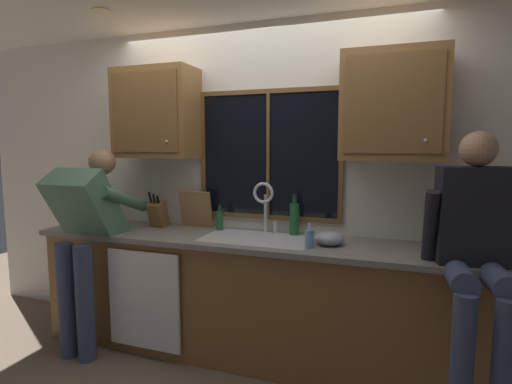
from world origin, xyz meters
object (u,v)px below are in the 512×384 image
Objects in this scene: person_standing at (86,229)px; mixing_bowl at (329,238)px; soap_dispenser at (309,238)px; cutting_board at (196,209)px; bottle_green_glass at (294,218)px; person_sitting_on_counter at (476,236)px; bottle_tall_clear at (220,220)px; knife_block at (158,214)px.

person_standing is 7.70× the size of mixing_bowl.
soap_dispenser is at bearing 6.38° from person_standing.
person_standing is 1.70m from soap_dispenser.
bottle_green_glass reaches higher than cutting_board.
person_sitting_on_counter is 1.24m from bottle_green_glass.
cutting_board is 1.10m from soap_dispenser.
person_standing reaches higher than mixing_bowl.
bottle_green_glass reaches higher than soap_dispenser.
mixing_bowl is 0.93m from bottle_tall_clear.
person_sitting_on_counter is at bearing -17.06° from mixing_bowl.
cutting_board is 0.85m from bottle_green_glass.
cutting_board is at bearing 169.13° from bottle_tall_clear.
person_sitting_on_counter is 0.90m from mixing_bowl.
cutting_board is at bearing 168.73° from mixing_bowl.
person_sitting_on_counter is at bearing 1.12° from person_standing.
cutting_board is 0.25m from bottle_tall_clear.
person_standing is at bearing -160.57° from bottle_green_glass.
knife_block is 1.55× the size of bottle_tall_clear.
soap_dispenser is 0.54× the size of bottle_green_glass.
cutting_board is 1.83× the size of soap_dispenser.
mixing_bowl is (1.45, -0.13, -0.06)m from knife_block.
knife_block reaches higher than soap_dispenser.
bottle_green_glass reaches higher than bottle_tall_clear.
bottle_green_glass is at bearing 157.30° from person_sitting_on_counter.
person_sitting_on_counter reaches higher than bottle_tall_clear.
knife_block reaches higher than bottle_tall_clear.
knife_block is 1.04× the size of cutting_board.
bottle_tall_clear is at bearing -10.87° from cutting_board.
bottle_tall_clear is (-1.75, 0.44, -0.10)m from person_sitting_on_counter.
person_sitting_on_counter is 4.05× the size of bottle_green_glass.
bottle_tall_clear is at bearing -176.54° from bottle_green_glass.
soap_dispenser is (1.04, -0.35, -0.09)m from cutting_board.
cutting_board is 1.00× the size of bottle_green_glass.
person_standing is at bearing -170.22° from mixing_bowl.
knife_block is 1.57× the size of mixing_bowl.
person_standing is 9.30× the size of soap_dispenser.
bottle_tall_clear is (0.54, 0.05, -0.02)m from knife_block.
person_standing is 0.57m from knife_block.
person_standing is 7.59× the size of bottle_tall_clear.
knife_block is (0.35, 0.44, 0.06)m from person_standing.
person_sitting_on_counter is at bearing -8.15° from soap_dispenser.
soap_dispenser reaches higher than mixing_bowl.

